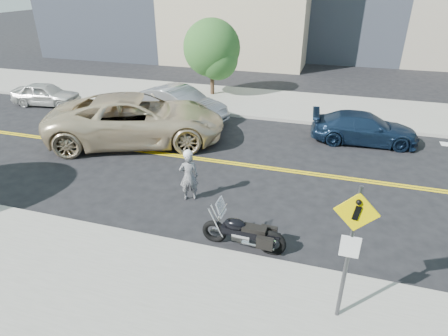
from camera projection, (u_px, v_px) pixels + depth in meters
ground_plane at (226, 162)px, 14.09m from camera, size 120.00×120.00×0.00m
sidewalk_near at (123, 314)px, 7.67m from camera, size 60.00×5.00×0.15m
sidewalk_far at (265, 103)px, 20.45m from camera, size 60.00×5.00×0.15m
pedestrian_sign at (350, 244)px, 6.74m from camera, size 0.78×0.08×3.00m
motorcyclist at (189, 175)px, 11.42m from camera, size 0.68×0.58×1.69m
motorcycle at (244, 226)px, 9.41m from camera, size 2.16×0.71×1.30m
suv at (138, 119)px, 15.45m from camera, size 7.85×5.68×1.98m
parked_car_white at (46, 94)px, 20.10m from camera, size 3.71×1.88×1.21m
parked_car_silver at (180, 104)px, 17.97m from camera, size 5.01×2.99×1.56m
parked_car_blue at (364, 128)px, 15.56m from camera, size 4.42×2.06×1.25m
tree_far_a at (212, 48)px, 20.61m from camera, size 3.15×3.15×4.30m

